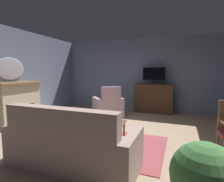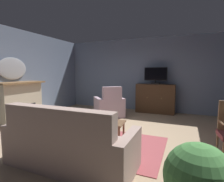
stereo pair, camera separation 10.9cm
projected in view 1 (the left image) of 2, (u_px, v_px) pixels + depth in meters
The scene contains 15 objects.
ground_plane at pixel (106, 137), 4.15m from camera, with size 6.75×7.02×0.04m, color tan.
wall_back at pixel (138, 75), 7.01m from camera, with size 6.75×0.10×2.84m, color slate.
wall_left at pixel (9, 76), 5.14m from camera, with size 0.10×7.02×2.84m, color slate.
rug_central at pixel (107, 144), 3.70m from camera, with size 2.38×1.68×0.01m, color #9E474C.
fireplace at pixel (18, 104), 5.10m from camera, with size 0.94×1.47×1.24m.
wall_mirror_oval at pixel (10, 69), 5.08m from camera, with size 0.06×0.94×0.66m, color #B2B7BF.
tv_cabinet at pixel (153, 99), 6.53m from camera, with size 1.40×0.46×1.08m.
television at pixel (154, 75), 6.39m from camera, with size 0.82×0.20×0.62m.
coffee_table at pixel (104, 124), 3.85m from camera, with size 0.95×0.58×0.44m.
tv_remote at pixel (100, 120), 3.90m from camera, with size 0.17×0.05×0.02m, color black.
folded_newspaper at pixel (102, 121), 3.86m from camera, with size 0.30×0.22×0.01m, color silver.
sofa_floral at pixel (71, 147), 2.76m from camera, with size 2.12×0.88×1.02m.
armchair_by_fireplace at pixel (108, 107), 5.97m from camera, with size 1.25×1.24×1.05m.
potted_plant_leafy_by_curtain at pixel (205, 181), 1.66m from camera, with size 0.65×0.65×0.86m.
cat at pixel (61, 122), 4.94m from camera, with size 0.69×0.31×0.21m.
Camera 1 is at (1.61, -3.68, 1.52)m, focal length 27.87 mm.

